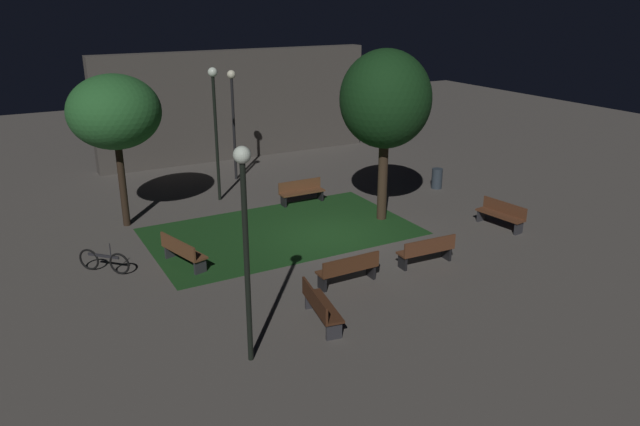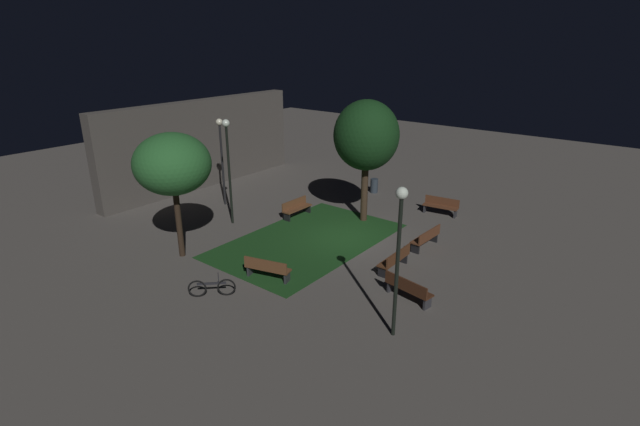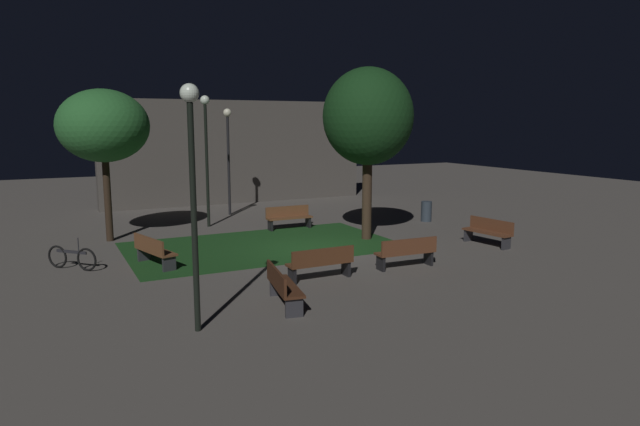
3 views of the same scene
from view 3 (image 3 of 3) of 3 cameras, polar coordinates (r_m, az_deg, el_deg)
ground_plane at (r=18.41m, az=-0.81°, el=-3.71°), size 60.00×60.00×0.00m
grass_lawn at (r=19.01m, az=-5.82°, el=-3.33°), size 8.84×5.35×0.01m
bench_near_trees at (r=14.77m, az=0.10°, el=-5.04°), size 1.80×0.50×0.88m
bench_front_left at (r=16.14m, az=8.81°, el=-3.91°), size 1.82×0.56×0.88m
bench_lawn_edge at (r=12.76m, az=-3.87°, el=-7.36°), size 0.78×1.86×0.88m
bench_front_right at (r=21.86m, az=-3.20°, el=-0.38°), size 1.80×0.49×0.88m
bench_back_row at (r=19.80m, az=16.75°, el=-1.76°), size 0.70×1.85×0.88m
bench_by_lamp at (r=16.85m, az=-16.60°, el=-3.64°), size 0.94×1.86×0.88m
tree_tall_center at (r=19.67m, az=4.91°, el=9.67°), size 3.14×3.14×5.99m
tree_lawn_side at (r=20.65m, az=-21.17°, el=8.22°), size 3.06×3.06×5.24m
lamp_post_path_center at (r=10.98m, az=-12.87°, el=4.50°), size 0.36×0.36×4.83m
lamp_post_plaza_west at (r=22.48m, az=-11.50°, el=7.29°), size 0.36×0.36×5.14m
lamp_post_plaza_east at (r=25.27m, az=-9.33°, el=6.98°), size 0.36×0.36×4.72m
trash_bin at (r=23.95m, az=10.76°, el=0.17°), size 0.45×0.45×0.84m
bicycle at (r=17.32m, az=-23.91°, el=-4.17°), size 1.22×1.25×0.93m
building_wall_backdrop at (r=29.35m, az=-8.37°, el=6.16°), size 13.72×0.80×5.21m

